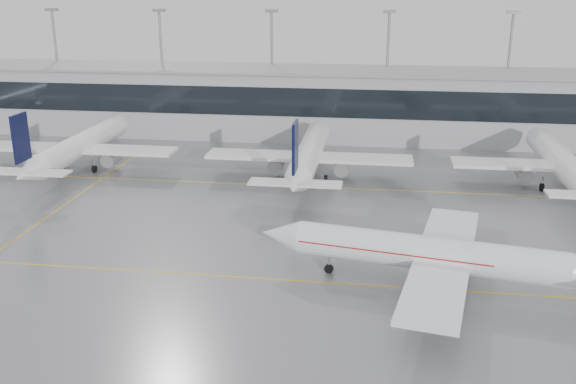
# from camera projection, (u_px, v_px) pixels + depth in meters

# --- Properties ---
(ground) EXTENTS (320.00, 320.00, 0.00)m
(ground) POSITION_uv_depth(u_px,v_px,m) (271.00, 279.00, 61.94)
(ground) COLOR gray
(ground) RESTS_ON ground
(taxi_line_main) EXTENTS (120.00, 0.25, 0.01)m
(taxi_line_main) POSITION_uv_depth(u_px,v_px,m) (271.00, 279.00, 61.94)
(taxi_line_main) COLOR gold
(taxi_line_main) RESTS_ON ground
(taxi_line_north) EXTENTS (120.00, 0.25, 0.01)m
(taxi_line_north) POSITION_uv_depth(u_px,v_px,m) (306.00, 186.00, 90.19)
(taxi_line_north) COLOR gold
(taxi_line_north) RESTS_ON ground
(taxi_line_cross) EXTENTS (0.25, 60.00, 0.01)m
(taxi_line_cross) POSITION_uv_depth(u_px,v_px,m) (54.00, 212.00, 80.03)
(taxi_line_cross) COLOR gold
(taxi_line_cross) RESTS_ON ground
(terminal) EXTENTS (180.00, 15.00, 12.00)m
(terminal) POSITION_uv_depth(u_px,v_px,m) (326.00, 104.00, 118.46)
(terminal) COLOR #A2A2A6
(terminal) RESTS_ON ground
(terminal_glass) EXTENTS (180.00, 0.20, 5.00)m
(terminal_glass) POSITION_uv_depth(u_px,v_px,m) (322.00, 103.00, 110.88)
(terminal_glass) COLOR black
(terminal_glass) RESTS_ON ground
(terminal_roof) EXTENTS (182.00, 16.00, 0.40)m
(terminal_roof) POSITION_uv_depth(u_px,v_px,m) (326.00, 70.00, 116.53)
(terminal_roof) COLOR gray
(terminal_roof) RESTS_ON ground
(light_masts) EXTENTS (156.40, 1.00, 22.60)m
(light_masts) POSITION_uv_depth(u_px,v_px,m) (329.00, 60.00, 121.83)
(light_masts) COLOR gray
(light_masts) RESTS_ON ground
(air_canada_jet) EXTENTS (34.30, 27.22, 10.58)m
(air_canada_jet) POSITION_uv_depth(u_px,v_px,m) (441.00, 256.00, 59.05)
(air_canada_jet) COLOR white
(air_canada_jet) RESTS_ON ground
(parked_jet_b) EXTENTS (29.64, 36.96, 11.72)m
(parked_jet_b) POSITION_uv_depth(u_px,v_px,m) (79.00, 146.00, 97.14)
(parked_jet_b) COLOR white
(parked_jet_b) RESTS_ON ground
(parked_jet_c) EXTENTS (29.64, 36.96, 11.72)m
(parked_jet_c) POSITION_uv_depth(u_px,v_px,m) (309.00, 154.00, 92.51)
(parked_jet_c) COLOR white
(parked_jet_c) RESTS_ON ground
(parked_jet_d) EXTENTS (29.64, 36.96, 11.72)m
(parked_jet_d) POSITION_uv_depth(u_px,v_px,m) (562.00, 163.00, 87.88)
(parked_jet_d) COLOR white
(parked_jet_d) RESTS_ON ground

